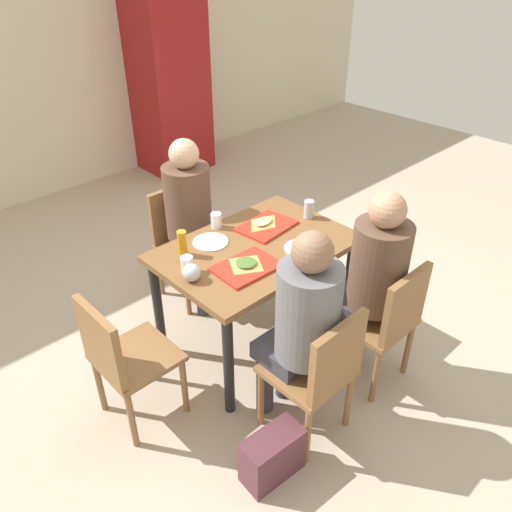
{
  "coord_description": "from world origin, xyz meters",
  "views": [
    {
      "loc": [
        -1.79,
        -1.89,
        2.35
      ],
      "look_at": [
        0.0,
        0.0,
        0.67
      ],
      "focal_mm": 35.37,
      "sensor_mm": 36.0,
      "label": 1
    }
  ],
  "objects": [
    {
      "name": "ground_plane",
      "position": [
        0.0,
        0.0,
        -0.01
      ],
      "size": [
        10.0,
        10.0,
        0.02
      ],
      "primitive_type": "cube",
      "color": "#B7A893"
    },
    {
      "name": "back_wall",
      "position": [
        0.0,
        3.2,
        1.4
      ],
      "size": [
        10.0,
        0.1,
        2.8
      ],
      "primitive_type": "cube",
      "color": "beige",
      "rests_on": "ground_plane"
    },
    {
      "name": "main_table",
      "position": [
        0.0,
        0.0,
        0.65
      ],
      "size": [
        1.18,
        0.8,
        0.75
      ],
      "color": "brown",
      "rests_on": "ground_plane"
    },
    {
      "name": "chair_near_left",
      "position": [
        -0.29,
        -0.78,
        0.48
      ],
      "size": [
        0.4,
        0.4,
        0.83
      ],
      "color": "olive",
      "rests_on": "ground_plane"
    },
    {
      "name": "chair_near_right",
      "position": [
        0.29,
        -0.78,
        0.48
      ],
      "size": [
        0.4,
        0.4,
        0.83
      ],
      "color": "olive",
      "rests_on": "ground_plane"
    },
    {
      "name": "chair_far_side",
      "position": [
        0.0,
        0.78,
        0.48
      ],
      "size": [
        0.4,
        0.4,
        0.83
      ],
      "color": "olive",
      "rests_on": "ground_plane"
    },
    {
      "name": "chair_left_end",
      "position": [
        -0.97,
        0.0,
        0.48
      ],
      "size": [
        0.4,
        0.4,
        0.83
      ],
      "color": "olive",
      "rests_on": "ground_plane"
    },
    {
      "name": "person_in_red",
      "position": [
        -0.29,
        -0.64,
        0.73
      ],
      "size": [
        0.32,
        0.42,
        1.24
      ],
      "color": "#383842",
      "rests_on": "ground_plane"
    },
    {
      "name": "person_in_brown_jacket",
      "position": [
        0.29,
        -0.64,
        0.73
      ],
      "size": [
        0.32,
        0.42,
        1.24
      ],
      "color": "#383842",
      "rests_on": "ground_plane"
    },
    {
      "name": "person_far_side",
      "position": [
        -0.0,
        0.64,
        0.73
      ],
      "size": [
        0.32,
        0.42,
        1.24
      ],
      "color": "#383842",
      "rests_on": "ground_plane"
    },
    {
      "name": "tray_red_near",
      "position": [
        -0.21,
        -0.14,
        0.76
      ],
      "size": [
        0.37,
        0.27,
        0.02
      ],
      "primitive_type": "cube",
      "rotation": [
        0.0,
        0.0,
        -0.04
      ],
      "color": "red",
      "rests_on": "main_table"
    },
    {
      "name": "tray_red_far",
      "position": [
        0.21,
        0.12,
        0.76
      ],
      "size": [
        0.39,
        0.3,
        0.02
      ],
      "primitive_type": "cube",
      "rotation": [
        0.0,
        0.0,
        0.11
      ],
      "color": "red",
      "rests_on": "main_table"
    },
    {
      "name": "paper_plate_center",
      "position": [
        -0.18,
        0.22,
        0.75
      ],
      "size": [
        0.22,
        0.22,
        0.01
      ],
      "primitive_type": "cylinder",
      "color": "white",
      "rests_on": "main_table"
    },
    {
      "name": "paper_plate_near_edge",
      "position": [
        0.18,
        -0.22,
        0.75
      ],
      "size": [
        0.22,
        0.22,
        0.01
      ],
      "primitive_type": "cylinder",
      "color": "white",
      "rests_on": "main_table"
    },
    {
      "name": "pizza_slice_a",
      "position": [
        -0.2,
        -0.13,
        0.77
      ],
      "size": [
        0.21,
        0.21,
        0.02
      ],
      "color": "tan",
      "rests_on": "tray_red_near"
    },
    {
      "name": "pizza_slice_b",
      "position": [
        0.21,
        0.15,
        0.77
      ],
      "size": [
        0.23,
        0.17,
        0.02
      ],
      "color": "tan",
      "rests_on": "tray_red_far"
    },
    {
      "name": "plastic_cup_a",
      "position": [
        -0.03,
        0.34,
        0.8
      ],
      "size": [
        0.07,
        0.07,
        0.1
      ],
      "primitive_type": "cylinder",
      "color": "white",
      "rests_on": "main_table"
    },
    {
      "name": "plastic_cup_b",
      "position": [
        0.03,
        -0.34,
        0.8
      ],
      "size": [
        0.07,
        0.07,
        0.1
      ],
      "primitive_type": "cylinder",
      "color": "white",
      "rests_on": "main_table"
    },
    {
      "name": "plastic_cup_c",
      "position": [
        -0.47,
        0.06,
        0.8
      ],
      "size": [
        0.07,
        0.07,
        0.1
      ],
      "primitive_type": "cylinder",
      "color": "white",
      "rests_on": "main_table"
    },
    {
      "name": "soda_can",
      "position": [
        0.5,
        0.02,
        0.81
      ],
      "size": [
        0.07,
        0.07,
        0.12
      ],
      "primitive_type": "cylinder",
      "color": "#B7BCC6",
      "rests_on": "main_table"
    },
    {
      "name": "condiment_bottle",
      "position": [
        -0.38,
        0.22,
        0.83
      ],
      "size": [
        0.06,
        0.06,
        0.16
      ],
      "primitive_type": "cylinder",
      "color": "orange",
      "rests_on": "main_table"
    },
    {
      "name": "foil_bundle",
      "position": [
        -0.5,
        -0.02,
        0.8
      ],
      "size": [
        0.1,
        0.1,
        0.1
      ],
      "primitive_type": "sphere",
      "color": "silver",
      "rests_on": "main_table"
    },
    {
      "name": "handbag",
      "position": [
        -0.64,
        -0.8,
        0.14
      ],
      "size": [
        0.33,
        0.18,
        0.28
      ],
      "primitive_type": "cube",
      "rotation": [
        0.0,
        0.0,
        -0.08
      ],
      "color": "#592D38",
      "rests_on": "ground_plane"
    },
    {
      "name": "drink_fridge",
      "position": [
        1.4,
        2.85,
        0.95
      ],
      "size": [
        0.7,
        0.6,
        1.9
      ],
      "primitive_type": "cube",
      "color": "maroon",
      "rests_on": "ground_plane"
    }
  ]
}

